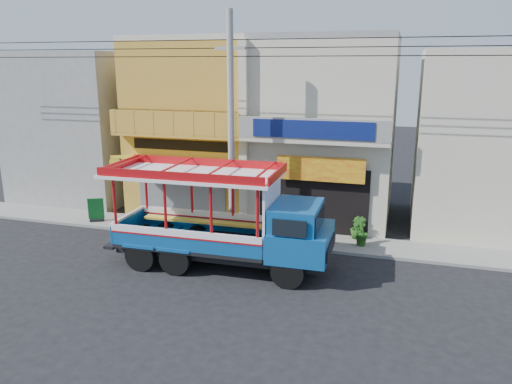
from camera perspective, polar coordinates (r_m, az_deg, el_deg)
ground at (r=17.40m, az=-3.20°, el=-9.43°), size 90.00×90.00×0.00m
sidewalk at (r=20.91m, az=0.53°, el=-5.03°), size 30.00×2.00×0.12m
shophouse_left at (r=24.95m, az=-5.81°, el=7.65°), size 6.00×7.50×8.24m
shophouse_right at (r=23.35m, az=8.05°, el=7.11°), size 6.00×6.75×8.24m
party_pilaster at (r=21.04m, az=-1.43°, el=6.16°), size 0.35×0.30×8.00m
filler_building_left at (r=28.43m, az=-19.03°, el=7.14°), size 6.00×6.00×7.60m
filler_building_right at (r=23.43m, az=25.27°, el=5.14°), size 6.00×6.00×7.60m
utility_pole at (r=19.41m, az=-2.47°, el=8.52°), size 28.00×0.26×9.00m
songthaew_truck at (r=17.27m, az=-2.36°, el=-3.32°), size 7.90×2.79×3.67m
green_sign at (r=23.64m, az=-17.80°, el=-2.15°), size 0.66×0.53×1.06m
potted_plant_a at (r=21.02m, az=4.39°, el=-3.45°), size 1.09×1.11×0.93m
potted_plant_b at (r=19.96m, az=11.83°, el=-4.43°), size 0.77×0.72×1.12m
potted_plant_c at (r=20.73m, az=11.48°, el=-3.94°), size 0.75×0.75×0.96m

